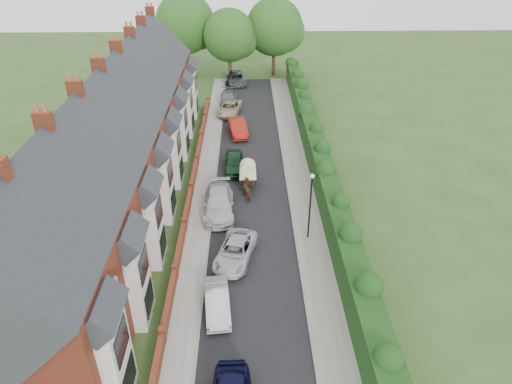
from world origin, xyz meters
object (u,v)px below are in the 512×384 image
car_silver_b (235,251)px  car_white (219,203)px  lamppost (311,198)px  car_beige (230,108)px  car_red (238,127)px  car_green (234,163)px  car_grey (228,98)px  horse_cart (248,172)px  car_silver_a (217,302)px  car_black (234,77)px  horse (248,189)px

car_silver_b → car_white: size_ratio=0.85×
lamppost → car_beige: lamppost is taller
car_white → car_red: size_ratio=1.19×
car_green → car_beige: size_ratio=0.88×
car_green → car_grey: bearing=91.3°
car_silver_b → car_green: 12.29m
car_green → horse_cart: bearing=-68.6°
car_grey → car_silver_a: bearing=-89.6°
car_silver_a → car_grey: size_ratio=0.85×
car_grey → car_black: (0.48, 7.75, 0.11)m
car_beige → car_grey: bearing=103.8°
car_red → horse_cart: horse_cart is taller
car_grey → car_white: bearing=-90.3°
car_green → car_black: (-0.55, 24.50, 0.04)m
car_silver_b → horse_cart: size_ratio=1.48×
car_beige → car_grey: (-0.26, 3.45, -0.01)m
lamppost → car_red: (-5.14, 17.80, -2.54)m
car_red → car_grey: (-1.26, 9.05, -0.10)m
car_silver_a → car_red: size_ratio=0.84×
car_white → car_silver_a: bearing=-90.2°
car_silver_b → car_green: (-0.32, 12.28, 0.08)m
car_red → car_beige: car_red is taller
car_grey → horse_cart: 19.63m
car_red → car_grey: bearing=88.8°
lamppost → car_silver_b: (-5.04, -2.18, -2.65)m
car_green → car_silver_a: bearing=-94.4°
car_silver_a → car_silver_b: size_ratio=0.83×
car_green → horse: bearing=-77.8°
car_red → car_silver_b: bearing=-98.9°
car_green → car_grey: (-1.04, 16.75, -0.07)m
car_green → car_beige: (-0.78, 13.30, -0.06)m
car_red → car_beige: (-1.01, 5.60, -0.09)m
car_silver_b → car_beige: 25.60m
horse_cart → car_black: bearing=93.7°
car_silver_a → car_grey: car_grey is taller
car_white → car_beige: 20.00m
car_white → horse: (2.24, 2.06, -0.05)m
car_red → horse: bearing=-94.6°
car_beige → car_black: 11.20m
car_silver_a → car_green: car_green is taller
car_grey → car_black: size_ratio=1.01×
car_silver_a → car_silver_b: bearing=72.0°
horse → horse_cart: (0.00, 1.90, 0.55)m
car_silver_a → horse_cart: bearing=76.4°
car_black → horse: size_ratio=2.56×
car_white → car_black: car_white is taller
car_red → car_black: size_ratio=1.02×
lamppost → car_green: 11.72m
car_silver_a → horse: size_ratio=2.21×
lamppost → horse: bearing=127.3°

